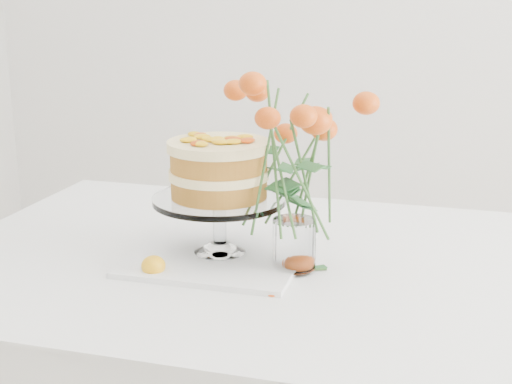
# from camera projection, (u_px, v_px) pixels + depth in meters

# --- Properties ---
(table) EXTENTS (1.43, 0.93, 0.76)m
(table) POSITION_uv_depth(u_px,v_px,m) (286.00, 297.00, 1.45)
(table) COLOR tan
(table) RESTS_ON ground
(napkin) EXTENTS (0.34, 0.34, 0.01)m
(napkin) POSITION_uv_depth(u_px,v_px,m) (220.00, 254.00, 1.44)
(napkin) COLOR white
(napkin) RESTS_ON table
(cake_stand) EXTENTS (0.27, 0.27, 0.24)m
(cake_stand) POSITION_uv_depth(u_px,v_px,m) (219.00, 175.00, 1.40)
(cake_stand) COLOR silver
(cake_stand) RESTS_ON napkin
(rose_vase) EXTENTS (0.29, 0.29, 0.41)m
(rose_vase) POSITION_uv_depth(u_px,v_px,m) (296.00, 147.00, 1.31)
(rose_vase) COLOR silver
(rose_vase) RESTS_ON table
(loose_rose_near) EXTENTS (0.08, 0.05, 0.04)m
(loose_rose_near) POSITION_uv_depth(u_px,v_px,m) (154.00, 266.00, 1.34)
(loose_rose_near) COLOR #FFA416
(loose_rose_near) RESTS_ON table
(loose_rose_far) EXTENTS (0.08, 0.04, 0.04)m
(loose_rose_far) POSITION_uv_depth(u_px,v_px,m) (298.00, 262.00, 1.37)
(loose_rose_far) COLOR #C24109
(loose_rose_far) RESTS_ON table
(stray_petal_a) EXTENTS (0.03, 0.02, 0.00)m
(stray_petal_a) POSITION_uv_depth(u_px,v_px,m) (213.00, 270.00, 1.37)
(stray_petal_a) COLOR yellow
(stray_petal_a) RESTS_ON table
(stray_petal_b) EXTENTS (0.03, 0.02, 0.00)m
(stray_petal_b) POSITION_uv_depth(u_px,v_px,m) (258.00, 283.00, 1.31)
(stray_petal_b) COLOR yellow
(stray_petal_b) RESTS_ON table
(stray_petal_c) EXTENTS (0.03, 0.02, 0.00)m
(stray_petal_c) POSITION_uv_depth(u_px,v_px,m) (273.00, 294.00, 1.26)
(stray_petal_c) COLOR yellow
(stray_petal_c) RESTS_ON table
(stray_petal_d) EXTENTS (0.03, 0.02, 0.00)m
(stray_petal_d) POSITION_uv_depth(u_px,v_px,m) (157.00, 254.00, 1.45)
(stray_petal_d) COLOR yellow
(stray_petal_d) RESTS_ON table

